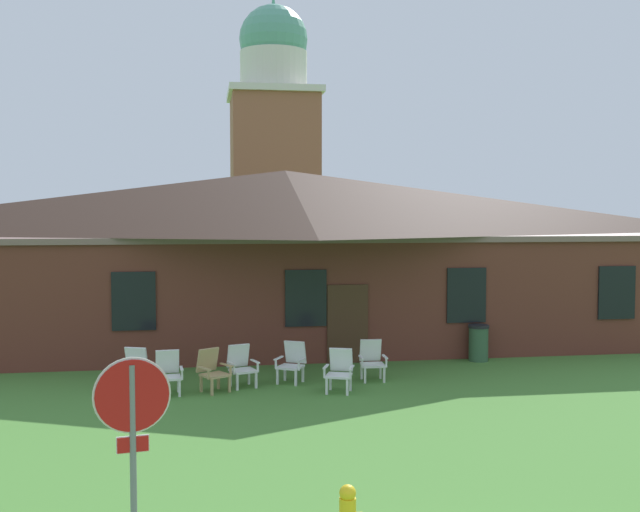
% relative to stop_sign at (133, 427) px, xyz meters
% --- Properties ---
extents(brick_building, '(22.97, 10.40, 5.39)m').
position_rel_stop_sign_xyz_m(brick_building, '(3.38, 16.48, 0.98)').
color(brick_building, brown).
rests_on(brick_building, ground).
extents(dome_tower, '(5.18, 5.18, 16.65)m').
position_rel_stop_sign_xyz_m(dome_tower, '(4.72, 34.84, 5.75)').
color(dome_tower, '#93563D').
rests_on(dome_tower, ground).
extents(stop_sign, '(0.80, 0.18, 2.50)m').
position_rel_stop_sign_xyz_m(stop_sign, '(0.00, 0.00, 0.00)').
color(stop_sign, slate).
rests_on(stop_sign, ground).
extents(lawn_chair_by_porch, '(0.78, 0.82, 0.96)m').
position_rel_stop_sign_xyz_m(lawn_chair_by_porch, '(-0.86, 9.17, -1.27)').
color(lawn_chair_by_porch, white).
rests_on(lawn_chair_by_porch, ground).
extents(lawn_chair_near_door, '(0.68, 0.71, 0.96)m').
position_rel_stop_sign_xyz_m(lawn_chair_near_door, '(-0.07, 8.72, -1.27)').
color(lawn_chair_near_door, silver).
rests_on(lawn_chair_near_door, ground).
extents(lawn_chair_left_end, '(0.84, 0.87, 0.96)m').
position_rel_stop_sign_xyz_m(lawn_chair_left_end, '(0.90, 8.80, -1.27)').
color(lawn_chair_left_end, tan).
rests_on(lawn_chair_left_end, ground).
extents(lawn_chair_middle, '(0.76, 0.81, 0.96)m').
position_rel_stop_sign_xyz_m(lawn_chair_middle, '(1.57, 9.19, -1.27)').
color(lawn_chair_middle, silver).
rests_on(lawn_chair_middle, ground).
extents(lawn_chair_right_end, '(0.83, 0.86, 0.96)m').
position_rel_stop_sign_xyz_m(lawn_chair_right_end, '(2.78, 9.43, -1.27)').
color(lawn_chair_right_end, white).
rests_on(lawn_chair_right_end, ground).
extents(lawn_chair_far_side, '(0.77, 0.82, 0.96)m').
position_rel_stop_sign_xyz_m(lawn_chair_far_side, '(3.73, 8.35, -1.27)').
color(lawn_chair_far_side, white).
rests_on(lawn_chair_far_side, ground).
extents(lawn_chair_under_eave, '(0.66, 0.68, 0.96)m').
position_rel_stop_sign_xyz_m(lawn_chair_under_eave, '(4.70, 9.38, -1.27)').
color(lawn_chair_under_eave, silver).
rests_on(lawn_chair_under_eave, ground).
extents(trash_bin, '(0.56, 0.56, 0.98)m').
position_rel_stop_sign_xyz_m(trash_bin, '(8.06, 11.18, -1.27)').
color(trash_bin, '#335638').
rests_on(trash_bin, ground).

